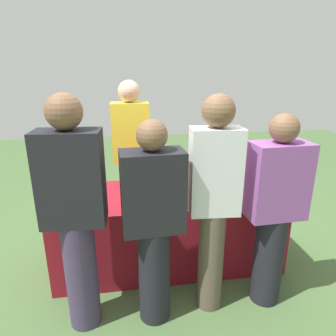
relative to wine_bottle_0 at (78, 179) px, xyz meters
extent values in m
plane|color=#476638|center=(0.84, -0.21, -0.85)|extent=(12.00, 12.00, 0.00)
cube|color=maroon|center=(0.84, -0.21, -0.48)|extent=(2.12, 0.81, 0.73)
cylinder|color=black|center=(0.00, 0.00, 0.00)|extent=(0.08, 0.08, 0.22)
cylinder|color=black|center=(0.00, 0.00, 0.14)|extent=(0.03, 0.03, 0.07)
cylinder|color=maroon|center=(0.00, 0.00, 0.18)|extent=(0.03, 0.03, 0.02)
cylinder|color=silver|center=(0.00, 0.00, -0.01)|extent=(0.08, 0.08, 0.08)
cylinder|color=black|center=(0.44, -0.01, 0.00)|extent=(0.07, 0.07, 0.22)
cylinder|color=black|center=(0.44, -0.01, 0.15)|extent=(0.03, 0.03, 0.08)
cylinder|color=black|center=(0.44, -0.01, 0.20)|extent=(0.03, 0.03, 0.02)
cylinder|color=silver|center=(0.44, -0.01, -0.01)|extent=(0.07, 0.07, 0.08)
cylinder|color=black|center=(0.63, -0.08, 0.00)|extent=(0.07, 0.07, 0.22)
cylinder|color=black|center=(0.63, -0.08, 0.16)|extent=(0.03, 0.03, 0.09)
cylinder|color=black|center=(0.63, -0.08, 0.21)|extent=(0.03, 0.03, 0.02)
cylinder|color=silver|center=(0.63, -0.08, -0.01)|extent=(0.07, 0.07, 0.08)
cylinder|color=black|center=(0.72, -0.13, 0.01)|extent=(0.07, 0.07, 0.24)
cylinder|color=black|center=(0.72, -0.13, 0.17)|extent=(0.03, 0.03, 0.08)
cylinder|color=black|center=(0.72, -0.13, 0.22)|extent=(0.03, 0.03, 0.02)
cylinder|color=silver|center=(0.72, -0.13, 0.00)|extent=(0.07, 0.07, 0.08)
cylinder|color=black|center=(1.08, -0.01, 0.00)|extent=(0.08, 0.08, 0.23)
cylinder|color=black|center=(1.08, -0.01, 0.15)|extent=(0.03, 0.03, 0.08)
cylinder|color=black|center=(1.08, -0.01, 0.20)|extent=(0.03, 0.03, 0.02)
cylinder|color=silver|center=(1.08, -0.01, -0.01)|extent=(0.08, 0.08, 0.08)
cylinder|color=black|center=(1.26, -0.08, 0.00)|extent=(0.07, 0.07, 0.23)
cylinder|color=black|center=(1.26, -0.08, 0.16)|extent=(0.03, 0.03, 0.08)
cylinder|color=maroon|center=(1.26, -0.08, 0.21)|extent=(0.03, 0.03, 0.02)
cylinder|color=silver|center=(1.26, -0.08, -0.01)|extent=(0.07, 0.07, 0.08)
cylinder|color=black|center=(1.46, -0.05, 0.00)|extent=(0.08, 0.08, 0.22)
cylinder|color=black|center=(1.46, -0.05, 0.14)|extent=(0.03, 0.03, 0.07)
cylinder|color=maroon|center=(1.46, -0.05, 0.19)|extent=(0.03, 0.03, 0.02)
cylinder|color=silver|center=(1.46, -0.05, -0.01)|extent=(0.08, 0.08, 0.08)
cylinder|color=black|center=(1.68, -0.08, 0.00)|extent=(0.07, 0.07, 0.22)
cylinder|color=black|center=(1.68, -0.08, 0.15)|extent=(0.03, 0.03, 0.09)
cylinder|color=black|center=(1.68, -0.08, 0.20)|extent=(0.03, 0.03, 0.02)
cylinder|color=silver|center=(1.68, -0.08, -0.01)|extent=(0.07, 0.07, 0.08)
cylinder|color=silver|center=(0.08, -0.33, -0.11)|extent=(0.06, 0.06, 0.00)
cylinder|color=silver|center=(0.08, -0.33, -0.07)|extent=(0.01, 0.01, 0.07)
sphere|color=silver|center=(0.08, -0.33, -0.01)|extent=(0.07, 0.07, 0.07)
sphere|color=#590C19|center=(0.08, -0.33, -0.02)|extent=(0.04, 0.04, 0.04)
cylinder|color=silver|center=(0.61, -0.33, -0.11)|extent=(0.07, 0.07, 0.00)
cylinder|color=silver|center=(0.61, -0.33, -0.07)|extent=(0.01, 0.01, 0.08)
sphere|color=silver|center=(0.61, -0.33, 0.00)|extent=(0.07, 0.07, 0.07)
cylinder|color=silver|center=(1.09, -0.42, -0.11)|extent=(0.06, 0.06, 0.00)
cylinder|color=silver|center=(1.09, -0.42, -0.07)|extent=(0.01, 0.01, 0.07)
sphere|color=silver|center=(1.09, -0.42, -0.01)|extent=(0.07, 0.07, 0.07)
sphere|color=#590C19|center=(1.09, -0.42, -0.02)|extent=(0.04, 0.04, 0.04)
cylinder|color=brown|center=(0.53, 0.46, -0.41)|extent=(0.22, 0.22, 0.86)
cube|color=yellow|center=(0.53, 0.46, 0.34)|extent=(0.41, 0.23, 0.65)
sphere|color=#D8AD8C|center=(0.53, 0.46, 0.78)|extent=(0.23, 0.23, 0.23)
cylinder|color=#3F3351|center=(0.10, -0.89, -0.42)|extent=(0.23, 0.23, 0.85)
cube|color=black|center=(0.10, -0.89, 0.33)|extent=(0.43, 0.26, 0.64)
sphere|color=brown|center=(0.10, -0.89, 0.76)|extent=(0.23, 0.23, 0.23)
cylinder|color=black|center=(0.63, -0.92, -0.46)|extent=(0.24, 0.24, 0.77)
cube|color=black|center=(0.63, -0.92, 0.21)|extent=(0.44, 0.26, 0.58)
sphere|color=brown|center=(0.63, -0.92, 0.60)|extent=(0.21, 0.21, 0.21)
cylinder|color=brown|center=(1.08, -0.87, -0.42)|extent=(0.20, 0.20, 0.84)
cube|color=silver|center=(1.08, -0.87, 0.31)|extent=(0.38, 0.22, 0.63)
sphere|color=brown|center=(1.08, -0.87, 0.74)|extent=(0.23, 0.23, 0.23)
cylinder|color=black|center=(1.57, -0.88, -0.46)|extent=(0.24, 0.24, 0.77)
cube|color=#8C4C99|center=(1.57, -0.88, 0.22)|extent=(0.44, 0.26, 0.58)
sphere|color=brown|center=(1.57, -0.88, 0.61)|extent=(0.21, 0.21, 0.21)
cube|color=white|center=(-0.12, 0.69, -0.42)|extent=(0.55, 0.06, 0.85)
camera|label=1|loc=(0.45, -2.80, 1.01)|focal=32.00mm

